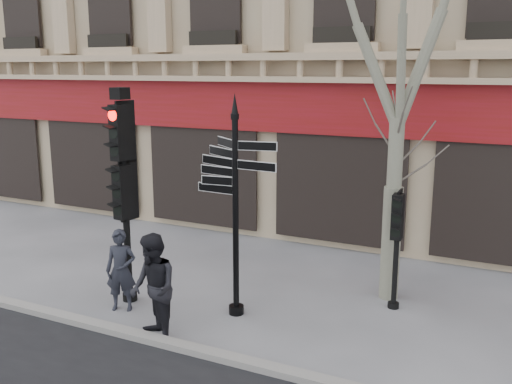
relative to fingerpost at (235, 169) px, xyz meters
The scene contains 7 objects.
ground 2.85m from the fingerpost, 28.94° to the right, with size 80.00×80.00×0.00m, color #59595E.
kerb 3.24m from the fingerpost, 73.84° to the right, with size 80.00×0.25×0.12m, color gray.
fingerpost is the anchor object (origin of this frame).
traffic_signal_main 2.26m from the fingerpost, behind, with size 0.50×0.38×4.22m.
traffic_signal_secondary 3.29m from the fingerpost, 31.13° to the left, with size 0.39×0.29×2.28m.
pedestrian_a 2.98m from the fingerpost, 159.11° to the right, with size 0.58×0.38×1.60m, color black.
pedestrian_b 2.54m from the fingerpost, 115.48° to the right, with size 0.91×0.71×1.88m, color black.
Camera 1 is at (4.30, -8.65, 4.58)m, focal length 40.00 mm.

